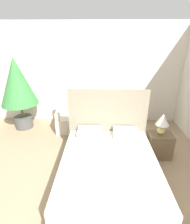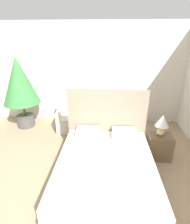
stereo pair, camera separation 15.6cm
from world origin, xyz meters
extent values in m
cube|color=silver|center=(0.00, 3.94, 1.45)|extent=(10.00, 0.06, 2.90)
cube|color=#8C7A5B|center=(0.41, 1.19, 0.16)|extent=(1.68, 2.06, 0.31)
cube|color=silver|center=(0.41, 1.19, 0.43)|extent=(1.65, 2.02, 0.23)
cube|color=gray|center=(0.41, 2.26, 0.74)|extent=(1.72, 0.06, 1.49)
cube|color=white|center=(0.04, 2.02, 0.62)|extent=(0.51, 0.34, 0.14)
cube|color=white|center=(0.79, 2.02, 0.62)|extent=(0.51, 0.34, 0.14)
cube|color=beige|center=(-0.64, 3.17, 0.22)|extent=(0.67, 0.62, 0.43)
cube|color=beige|center=(-0.66, 3.43, 0.65)|extent=(0.64, 0.09, 0.44)
cube|color=beige|center=(-0.91, 3.15, 0.53)|extent=(0.13, 0.53, 0.19)
cube|color=beige|center=(-0.37, 3.18, 0.53)|extent=(0.13, 0.53, 0.19)
cube|color=beige|center=(0.30, 3.17, 0.22)|extent=(0.70, 0.65, 0.43)
cube|color=beige|center=(0.33, 3.43, 0.65)|extent=(0.64, 0.13, 0.44)
cube|color=beige|center=(0.03, 3.20, 0.53)|extent=(0.16, 0.53, 0.19)
cube|color=beige|center=(0.57, 3.13, 0.53)|extent=(0.16, 0.53, 0.19)
cylinder|color=#4C4C4C|center=(-2.00, 3.33, 0.17)|extent=(0.50, 0.50, 0.34)
cylinder|color=brown|center=(-2.00, 3.33, 0.54)|extent=(0.06, 0.06, 0.40)
cone|color=#387F3D|center=(-2.00, 3.33, 1.38)|extent=(1.00, 1.00, 1.28)
cube|color=brown|center=(1.57, 2.06, 0.28)|extent=(0.51, 0.37, 0.57)
sphere|color=tan|center=(1.55, 2.07, 0.65)|extent=(0.16, 0.16, 0.16)
cylinder|color=tan|center=(1.55, 2.07, 0.76)|extent=(0.02, 0.02, 0.06)
cone|color=silver|center=(1.55, 2.07, 0.91)|extent=(0.28, 0.28, 0.24)
camera|label=1|loc=(0.25, -1.23, 2.49)|focal=28.00mm
camera|label=2|loc=(0.41, -1.22, 2.49)|focal=28.00mm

